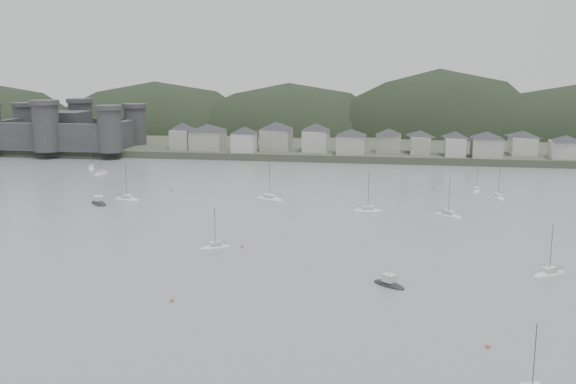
# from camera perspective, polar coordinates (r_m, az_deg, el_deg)

# --- Properties ---
(ground) EXTENTS (900.00, 900.00, 0.00)m
(ground) POSITION_cam_1_polar(r_m,az_deg,el_deg) (111.38, -6.40, -10.37)
(ground) COLOR slate
(ground) RESTS_ON ground
(far_shore_land) EXTENTS (900.00, 250.00, 3.00)m
(far_shore_land) POSITION_cam_1_polar(r_m,az_deg,el_deg) (397.64, 5.19, 5.36)
(far_shore_land) COLOR #383D2D
(far_shore_land) RESTS_ON ground
(forested_ridge) EXTENTS (851.55, 103.94, 102.57)m
(forested_ridge) POSITION_cam_1_polar(r_m,az_deg,el_deg) (373.46, 5.60, 3.01)
(forested_ridge) COLOR black
(forested_ridge) RESTS_ON ground
(castle) EXTENTS (66.00, 43.00, 20.00)m
(castle) POSITION_cam_1_polar(r_m,az_deg,el_deg) (318.00, -18.66, 5.12)
(castle) COLOR #363639
(castle) RESTS_ON far_shore_land
(waterfront_town) EXTENTS (451.48, 28.46, 12.92)m
(waterfront_town) POSITION_cam_1_polar(r_m,az_deg,el_deg) (285.63, 13.72, 4.32)
(waterfront_town) COLOR #A3A095
(waterfront_town) RESTS_ON far_shore_land
(moored_fleet) EXTENTS (269.21, 165.37, 13.33)m
(moored_fleet) POSITION_cam_1_polar(r_m,az_deg,el_deg) (178.04, -6.83, -2.14)
(moored_fleet) COLOR silver
(moored_fleet) RESTS_ON ground
(motor_launch_near) EXTENTS (7.10, 6.35, 3.70)m
(motor_launch_near) POSITION_cam_1_polar(r_m,az_deg,el_deg) (125.29, 8.68, -7.82)
(motor_launch_near) COLOR black
(motor_launch_near) RESTS_ON ground
(motor_launch_far) EXTENTS (8.41, 8.86, 4.13)m
(motor_launch_far) POSITION_cam_1_polar(r_m,az_deg,el_deg) (201.72, -15.97, -0.90)
(motor_launch_far) COLOR black
(motor_launch_far) RESTS_ON ground
(mooring_buoys) EXTENTS (123.62, 131.20, 0.70)m
(mooring_buoys) POSITION_cam_1_polar(r_m,az_deg,el_deg) (166.59, -6.70, -3.07)
(mooring_buoys) COLOR #BA5B3E
(mooring_buoys) RESTS_ON ground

